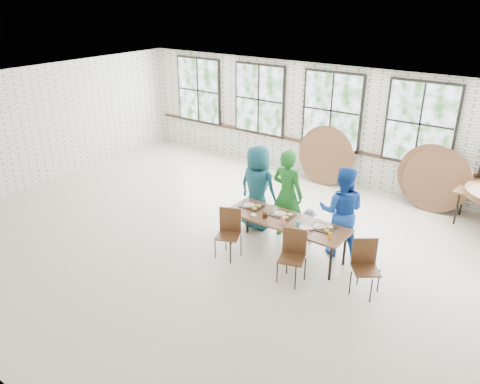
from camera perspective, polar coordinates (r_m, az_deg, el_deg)
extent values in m
plane|color=beige|center=(9.36, -1.43, -6.70)|extent=(12.00, 12.00, 0.00)
plane|color=white|center=(8.26, -1.64, 11.56)|extent=(12.00, 12.00, 0.00)
plane|color=silver|center=(12.41, 11.13, 8.11)|extent=(12.00, 0.00, 12.00)
plane|color=silver|center=(13.04, -23.35, 7.36)|extent=(0.00, 9.00, 9.00)
cube|color=#422819|center=(12.56, 10.86, 5.44)|extent=(11.80, 0.05, 0.08)
cube|color=black|center=(14.58, -5.04, 12.25)|extent=(1.62, 0.05, 1.97)
cube|color=white|center=(14.56, -5.13, 12.22)|extent=(1.50, 0.01, 1.85)
cube|color=black|center=(13.29, 2.38, 11.21)|extent=(1.62, 0.05, 1.97)
cube|color=white|center=(13.27, 2.30, 11.18)|extent=(1.50, 0.01, 1.85)
cube|color=black|center=(12.27, 11.14, 9.74)|extent=(1.62, 0.05, 1.97)
cube|color=white|center=(12.24, 11.07, 9.71)|extent=(1.50, 0.01, 1.85)
cube|color=black|center=(11.57, 21.12, 7.78)|extent=(1.62, 0.05, 1.97)
cube|color=white|center=(11.54, 21.07, 7.74)|extent=(1.50, 0.01, 1.85)
cube|color=brown|center=(8.82, 5.64, -3.52)|extent=(2.42, 0.86, 0.04)
cylinder|color=black|center=(9.29, -1.18, -4.50)|extent=(0.05, 0.05, 0.70)
cylinder|color=black|center=(9.72, 0.93, -3.14)|extent=(0.05, 0.05, 0.70)
cylinder|color=black|center=(8.35, 10.97, -8.45)|extent=(0.05, 0.05, 0.70)
cylinder|color=black|center=(8.83, 12.64, -6.71)|extent=(0.05, 0.05, 0.70)
cube|color=#52311B|center=(8.82, -1.48, -5.37)|extent=(0.54, 0.53, 0.03)
cube|color=#52311B|center=(8.87, -1.19, -3.38)|extent=(0.40, 0.19, 0.50)
cylinder|color=black|center=(8.92, -3.05, -6.77)|extent=(0.02, 0.02, 0.44)
cylinder|color=black|center=(9.15, -1.73, -5.89)|extent=(0.02, 0.02, 0.44)
cylinder|color=black|center=(8.73, -1.18, -7.47)|extent=(0.02, 0.02, 0.44)
cylinder|color=black|center=(8.96, 0.12, -6.55)|extent=(0.02, 0.02, 0.44)
cube|color=#52311B|center=(8.16, 6.32, -8.13)|extent=(0.52, 0.51, 0.03)
cube|color=#52311B|center=(8.19, 6.67, -5.97)|extent=(0.41, 0.16, 0.50)
cylinder|color=black|center=(8.23, 4.55, -9.64)|extent=(0.02, 0.02, 0.44)
cylinder|color=black|center=(8.48, 5.75, -8.60)|extent=(0.02, 0.02, 0.44)
cylinder|color=black|center=(8.09, 6.77, -10.42)|extent=(0.02, 0.02, 0.44)
cylinder|color=black|center=(8.34, 7.92, -9.32)|extent=(0.02, 0.02, 0.44)
cube|color=#52311B|center=(8.09, 15.10, -9.20)|extent=(0.58, 0.57, 0.03)
cube|color=#52311B|center=(8.12, 14.93, -7.00)|extent=(0.36, 0.27, 0.50)
cylinder|color=black|center=(8.13, 13.28, -10.77)|extent=(0.02, 0.02, 0.44)
cylinder|color=black|center=(8.40, 14.20, -9.65)|extent=(0.02, 0.02, 0.44)
cylinder|color=black|center=(8.03, 15.68, -11.50)|extent=(0.02, 0.02, 0.44)
cylinder|color=black|center=(8.31, 16.53, -10.34)|extent=(0.02, 0.02, 0.44)
imported|color=navy|center=(9.74, 2.18, 0.54)|extent=(0.91, 0.61, 1.82)
imported|color=#1D6E23|center=(9.39, 5.80, -0.28)|extent=(0.71, 0.48, 1.88)
imported|color=#181440|center=(9.42, 8.40, -4.16)|extent=(0.52, 0.36, 0.75)
imported|color=#194BB0|center=(8.96, 12.28, -2.32)|extent=(1.04, 0.92, 1.78)
cylinder|color=black|center=(11.10, 24.88, -1.93)|extent=(0.04, 0.04, 0.70)
cylinder|color=black|center=(11.60, 25.45, -0.96)|extent=(0.04, 0.04, 0.70)
cube|color=black|center=(9.28, 1.41, -1.75)|extent=(0.44, 0.33, 0.02)
cube|color=black|center=(8.97, 5.22, -2.80)|extent=(0.44, 0.33, 0.02)
cube|color=black|center=(8.60, 10.00, -4.32)|extent=(0.44, 0.33, 0.02)
cylinder|color=black|center=(8.83, 3.03, -2.90)|extent=(0.09, 0.09, 0.09)
cube|color=red|center=(8.63, 5.24, -3.59)|extent=(0.06, 0.07, 0.11)
cylinder|color=#1A8BC5|center=(8.59, 7.12, -3.83)|extent=(0.07, 0.07, 0.10)
cylinder|color=orange|center=(8.26, 10.90, -5.25)|extent=(0.07, 0.07, 0.11)
cylinder|color=white|center=(8.39, 7.82, -4.57)|extent=(0.17, 0.17, 0.10)
ellipsoid|color=white|center=(8.90, 1.66, -2.82)|extent=(0.11, 0.11, 0.05)
ellipsoid|color=white|center=(8.51, 8.59, -4.41)|extent=(0.11, 0.11, 0.05)
cylinder|color=brown|center=(12.42, 10.32, 4.47)|extent=(1.50, 0.26, 1.49)
cylinder|color=brown|center=(12.30, 10.46, 4.28)|extent=(1.50, 0.33, 1.48)
cylinder|color=brown|center=(11.63, 22.15, 1.74)|extent=(1.50, 0.20, 1.50)
cylinder|color=brown|center=(11.51, 22.88, 1.39)|extent=(1.50, 0.42, 1.46)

